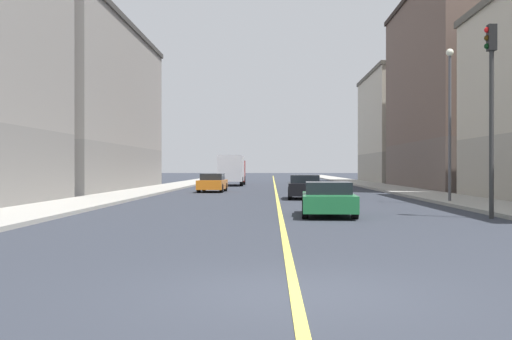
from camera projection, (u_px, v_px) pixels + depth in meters
The scene contains 13 objects.
ground_plane at pixel (295, 294), 8.67m from camera, with size 400.00×400.00×0.00m, color #2C303A.
sidewalk_left at pixel (377, 186), 57.42m from camera, with size 3.43×168.00×0.15m, color #9E9B93.
sidewalk_right at pixel (174, 186), 57.88m from camera, with size 3.43×168.00×0.15m, color #9E9B93.
lane_center_stripe at pixel (275, 187), 57.65m from camera, with size 0.16×154.00×0.01m, color #E5D14C.
building_left_mid at pixel (459, 90), 51.47m from camera, with size 8.44×21.65×16.23m.
building_left_far at pixel (403, 128), 73.34m from camera, with size 8.44×18.39×12.82m.
building_right_midblock at pixel (81, 108), 48.56m from camera, with size 8.44×25.48×12.82m.
traffic_light_left_near at pixel (491, 95), 21.48m from camera, with size 0.40×0.32×6.66m.
street_lamp_left_near at pixel (450, 109), 30.02m from camera, with size 0.36×0.36×7.31m.
car_orange at pixel (213, 183), 44.99m from camera, with size 1.92×4.44×1.33m.
car_black at pixel (305, 187), 34.97m from camera, with size 1.94×4.05×1.34m.
car_green at pixel (328, 199), 22.67m from camera, with size 2.06×4.50×1.23m.
box_truck at pixel (232, 169), 61.25m from camera, with size 2.38×7.99×2.92m.
Camera 1 is at (-0.33, -8.67, 1.74)m, focal length 43.93 mm.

